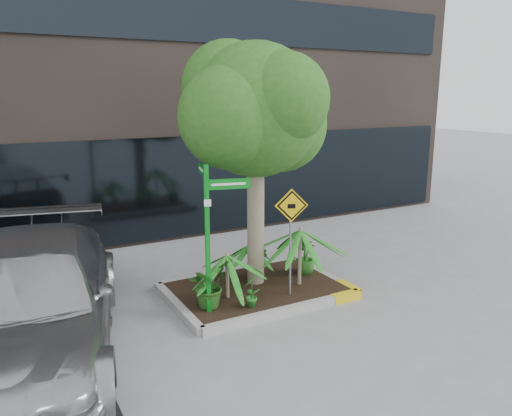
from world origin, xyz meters
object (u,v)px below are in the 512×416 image
tree (255,110)px  street_sign_post (210,225)px  parked_car (28,303)px  cattle_sign (291,224)px

tree → street_sign_post: size_ratio=1.78×
parked_car → cattle_sign: size_ratio=2.98×
parked_car → street_sign_post: 2.93m
street_sign_post → cattle_sign: (1.56, -0.04, -0.16)m
cattle_sign → parked_car: bearing=-160.0°
tree → parked_car: (-4.11, -0.76, -2.61)m
parked_car → cattle_sign: cattle_sign is taller
tree → street_sign_post: tree is taller
tree → parked_car: size_ratio=0.81×
parked_car → street_sign_post: (2.82, -0.04, 0.79)m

